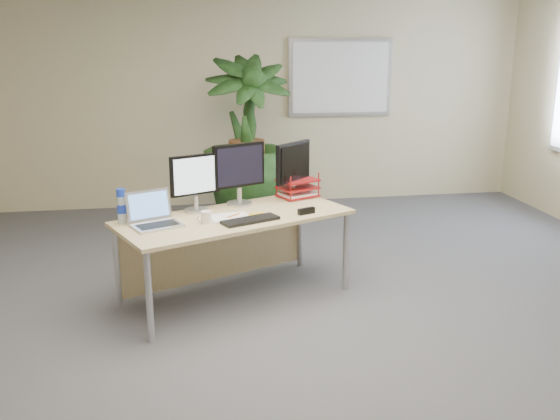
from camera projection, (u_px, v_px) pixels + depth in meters
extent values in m
plane|color=#4E4E54|center=(311.00, 354.00, 4.14)|extent=(8.00, 8.00, 0.00)
cube|color=beige|center=(244.00, 95.00, 7.58)|extent=(7.00, 0.04, 2.70)
cube|color=silver|center=(340.00, 78.00, 7.69)|extent=(1.30, 0.03, 0.95)
cube|color=white|center=(341.00, 78.00, 7.67)|extent=(1.20, 0.01, 0.85)
cube|color=tan|center=(235.00, 218.00, 4.84)|extent=(1.96, 1.42, 0.03)
cube|color=tan|center=(215.00, 248.00, 5.21)|extent=(1.57, 0.70, 0.54)
cylinder|color=#B2B1B6|center=(149.00, 297.00, 4.22)|extent=(0.05, 0.05, 0.66)
cylinder|color=#B2B1B6|center=(346.00, 252.00, 5.11)|extent=(0.05, 0.05, 0.66)
cylinder|color=#B2B1B6|center=(117.00, 268.00, 4.75)|extent=(0.05, 0.05, 0.66)
cylinder|color=#B2B1B6|center=(300.00, 232.00, 5.64)|extent=(0.05, 0.05, 0.66)
imported|color=#123312|center=(247.00, 157.00, 6.92)|extent=(0.93, 0.93, 1.50)
cylinder|color=#B2B1B6|center=(196.00, 210.00, 4.95)|extent=(0.19, 0.19, 0.02)
cylinder|color=#B2B1B6|center=(196.00, 202.00, 4.94)|extent=(0.04, 0.04, 0.11)
cube|color=black|center=(195.00, 175.00, 4.88)|extent=(0.39, 0.20, 0.32)
cube|color=silver|center=(196.00, 175.00, 4.86)|extent=(0.34, 0.15, 0.28)
cylinder|color=#B2B1B6|center=(240.00, 204.00, 5.15)|extent=(0.21, 0.21, 0.02)
cylinder|color=#B2B1B6|center=(239.00, 195.00, 5.13)|extent=(0.04, 0.04, 0.12)
cube|color=black|center=(239.00, 165.00, 5.06)|extent=(0.43, 0.22, 0.35)
cube|color=black|center=(240.00, 166.00, 5.04)|extent=(0.38, 0.17, 0.31)
cylinder|color=#B2B1B6|center=(293.00, 197.00, 5.36)|extent=(0.20, 0.20, 0.02)
cylinder|color=#B2B1B6|center=(293.00, 189.00, 5.34)|extent=(0.04, 0.04, 0.12)
cube|color=black|center=(293.00, 162.00, 5.28)|extent=(0.34, 0.33, 0.34)
cube|color=black|center=(295.00, 162.00, 5.26)|extent=(0.29, 0.28, 0.30)
cube|color=silver|center=(157.00, 226.00, 4.55)|extent=(0.41, 0.35, 0.02)
cube|color=black|center=(158.00, 225.00, 4.54)|extent=(0.33, 0.26, 0.00)
cube|color=silver|center=(149.00, 205.00, 4.64)|extent=(0.34, 0.19, 0.22)
cube|color=#5C94ED|center=(149.00, 205.00, 4.63)|extent=(0.29, 0.16, 0.18)
cube|color=black|center=(250.00, 220.00, 4.68)|extent=(0.46, 0.31, 0.02)
cylinder|color=white|center=(206.00, 217.00, 4.64)|extent=(0.08, 0.08, 0.09)
torus|color=white|center=(200.00, 217.00, 4.63)|extent=(0.06, 0.04, 0.06)
cube|color=white|center=(230.00, 217.00, 4.77)|extent=(0.33, 0.27, 0.01)
cylinder|color=orange|center=(233.00, 215.00, 4.78)|extent=(0.11, 0.11, 0.01)
cylinder|color=yellow|center=(256.00, 214.00, 4.85)|extent=(0.13, 0.05, 0.02)
cylinder|color=silver|center=(122.00, 210.00, 4.61)|extent=(0.07, 0.07, 0.21)
cylinder|color=blue|center=(121.00, 193.00, 4.57)|extent=(0.06, 0.06, 0.06)
cylinder|color=blue|center=(122.00, 209.00, 4.61)|extent=(0.07, 0.07, 0.07)
cube|color=maroon|center=(298.00, 195.00, 5.40)|extent=(0.39, 0.35, 0.01)
cube|color=maroon|center=(298.00, 188.00, 5.38)|extent=(0.39, 0.35, 0.01)
cube|color=maroon|center=(298.00, 180.00, 5.36)|extent=(0.39, 0.35, 0.01)
cube|color=white|center=(298.00, 194.00, 5.40)|extent=(0.35, 0.31, 0.02)
cube|color=black|center=(306.00, 211.00, 4.88)|extent=(0.15, 0.09, 0.05)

